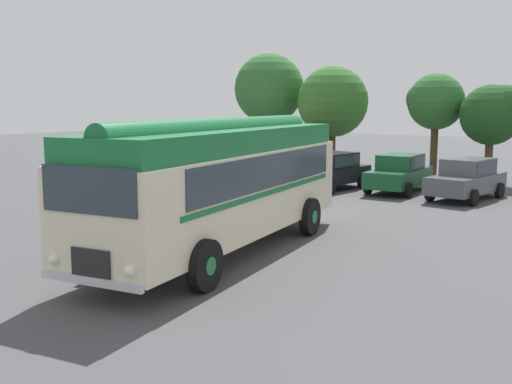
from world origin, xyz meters
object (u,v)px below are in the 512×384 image
Objects in this scene: car_mid_left at (331,171)px; box_van at (250,153)px; car_near_left at (279,167)px; vintage_bus at (223,180)px; car_mid_right at (399,173)px; car_far_right at (467,179)px.

box_van is at bearing 168.81° from car_mid_left.
vintage_bus is at bearing -63.51° from car_near_left.
car_mid_right is at bearing 7.26° from car_near_left.
car_mid_left is at bearing -161.17° from car_mid_right.
box_van is (-5.23, 1.03, 0.52)m from car_mid_left.
vintage_bus is 12.34m from car_mid_left.
vintage_bus is at bearing -102.41° from car_far_right.
car_mid_left and car_far_right have the same top height.
box_van is (-8.31, 12.94, -0.53)m from vintage_bus.
car_near_left and car_far_right have the same top height.
car_near_left is (-6.05, 12.14, -1.05)m from vintage_bus.
car_near_left is at bearing -172.74° from car_mid_right.
car_mid_right and car_far_right have the same top height.
car_near_left is 5.84m from car_mid_right.
car_near_left is 2.97m from car_mid_left.
car_mid_right is 0.73× the size of box_van.
car_mid_left is at bearing 104.52° from vintage_bus.
car_near_left is 1.01× the size of car_mid_left.
box_van is at bearing 160.36° from car_near_left.
vintage_bus is at bearing -88.88° from car_mid_right.
car_near_left is 2.46m from box_van.
car_far_right is (3.00, -0.39, 0.00)m from car_mid_right.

